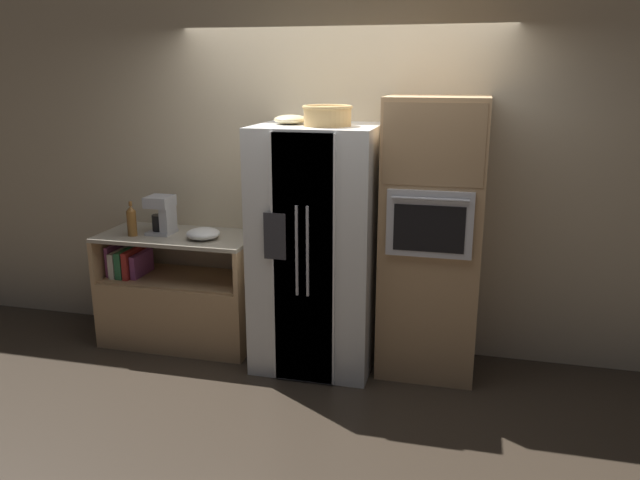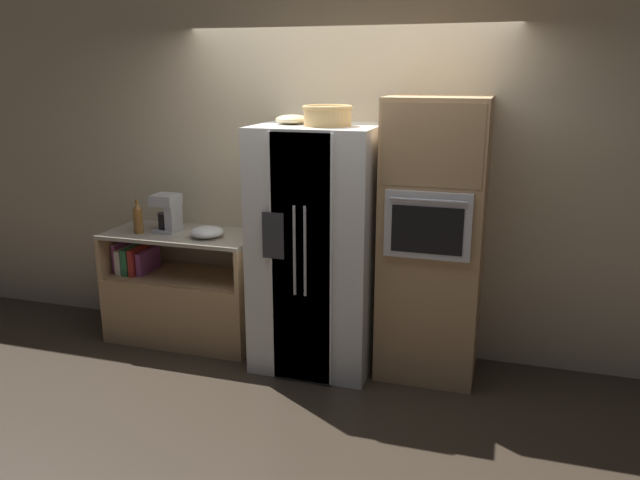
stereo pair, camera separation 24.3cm
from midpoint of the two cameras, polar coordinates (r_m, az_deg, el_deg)
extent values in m
plane|color=#382D23|center=(4.89, 2.12, -11.25)|extent=(20.00, 20.00, 0.00)
cube|color=beige|center=(4.89, 3.73, 6.03)|extent=(12.00, 0.06, 2.80)
cube|color=tan|center=(5.33, -10.78, -6.04)|extent=(1.24, 0.62, 0.55)
cube|color=tan|center=(5.23, -10.93, -3.17)|extent=(1.19, 0.57, 0.02)
cube|color=tan|center=(5.49, -16.59, -0.90)|extent=(0.04, 0.62, 0.34)
cube|color=tan|center=(4.93, -4.82, -2.09)|extent=(0.04, 0.62, 0.34)
cube|color=#ADA38E|center=(5.14, -11.12, 0.51)|extent=(1.24, 0.62, 0.03)
cube|color=#934784|center=(5.44, -16.27, -1.34)|extent=(0.03, 0.29, 0.25)
cube|color=silver|center=(5.42, -15.78, -1.60)|extent=(0.05, 0.36, 0.21)
cube|color=#337A4C|center=(5.39, -15.26, -1.61)|extent=(0.06, 0.35, 0.22)
cube|color=#B72D28|center=(5.35, -14.69, -1.63)|extent=(0.05, 0.36, 0.22)
cube|color=#934784|center=(5.33, -14.18, -1.86)|extent=(0.05, 0.30, 0.19)
cube|color=white|center=(4.64, 1.33, -0.74)|extent=(0.88, 0.76, 1.81)
cube|color=white|center=(4.28, -0.20, -2.11)|extent=(0.43, 0.02, 1.77)
cube|color=white|center=(4.27, -0.04, -2.12)|extent=(0.43, 0.02, 1.77)
cylinder|color=#B2B2B7|center=(4.24, -0.71, -1.00)|extent=(0.02, 0.02, 0.63)
cylinder|color=#B2B2B7|center=(4.21, 0.27, -1.09)|extent=(0.02, 0.02, 0.63)
cube|color=#2D2D33|center=(4.27, -2.70, 0.38)|extent=(0.16, 0.01, 0.33)
cube|color=tan|center=(4.54, 11.76, -0.07)|extent=(0.70, 0.60, 2.01)
cube|color=silver|center=(4.19, 11.45, 1.28)|extent=(0.57, 0.04, 0.45)
cube|color=black|center=(4.17, 11.40, 0.86)|extent=(0.47, 0.01, 0.32)
cylinder|color=#B2B2B7|center=(4.11, 11.52, 3.55)|extent=(0.50, 0.02, 0.02)
cube|color=#A68259|center=(4.11, 11.85, 8.44)|extent=(0.66, 0.01, 0.54)
cylinder|color=tan|center=(4.38, 2.37, 11.20)|extent=(0.33, 0.33, 0.13)
torus|color=tan|center=(4.37, 2.38, 12.04)|extent=(0.35, 0.35, 0.03)
ellipsoid|color=beige|center=(4.54, -1.00, 10.97)|extent=(0.24, 0.24, 0.07)
cylinder|color=brown|center=(5.17, -15.01, 1.68)|extent=(0.07, 0.07, 0.20)
cone|color=brown|center=(5.14, -15.10, 2.98)|extent=(0.07, 0.07, 0.04)
cylinder|color=brown|center=(5.14, -15.13, 3.40)|extent=(0.03, 0.03, 0.04)
ellipsoid|color=white|center=(4.94, -8.93, 0.72)|extent=(0.26, 0.26, 0.09)
cube|color=#B2B2B7|center=(5.19, -12.47, 0.90)|extent=(0.19, 0.20, 0.02)
cylinder|color=black|center=(5.18, -12.66, 1.73)|extent=(0.12, 0.12, 0.13)
cube|color=#B2B2B7|center=(5.13, -11.95, 2.38)|extent=(0.07, 0.17, 0.31)
cube|color=#B2B2B7|center=(5.14, -12.63, 3.61)|extent=(0.19, 0.20, 0.09)
camera|label=1|loc=(0.12, -88.45, 0.42)|focal=35.00mm
camera|label=2|loc=(0.12, 91.55, -0.42)|focal=35.00mm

